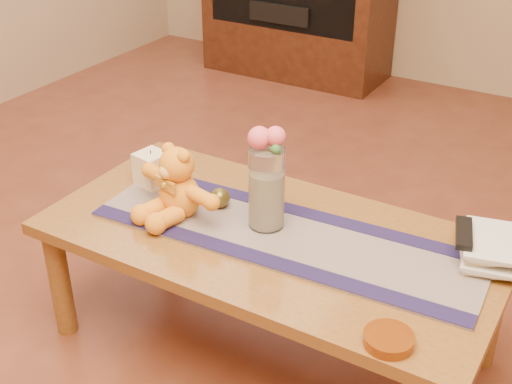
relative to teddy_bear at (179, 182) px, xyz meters
The scene contains 26 objects.
floor 0.64m from the teddy_bear, ahead, with size 5.50×5.50×0.00m, color #5B291A.
coffee_table_top 0.33m from the teddy_bear, ahead, with size 1.40×0.70×0.04m, color brown.
table_leg_fl 0.55m from the teddy_bear, 144.54° to the right, with size 0.07×0.07×0.41m, color brown.
table_leg_bl 0.60m from the teddy_bear, 135.06° to the left, with size 0.07×0.07×0.41m, color brown.
table_leg_br 1.06m from the teddy_bear, 19.78° to the left, with size 0.07×0.07×0.41m, color brown.
persian_runner 0.37m from the teddy_bear, ahead, with size 1.20×0.35×0.01m, color #191F47.
runner_border_near 0.38m from the teddy_bear, 14.36° to the right, with size 1.20×0.06×0.00m, color #1B143E.
runner_border_far 0.41m from the teddy_bear, 30.18° to the left, with size 1.20×0.06×0.00m, color #1B143E.
teddy_bear is the anchor object (origin of this frame).
pillar_candle 0.23m from the teddy_bear, 151.66° to the left, with size 0.10×0.10×0.11m, color beige.
candle_wick 0.22m from the teddy_bear, 151.66° to the left, with size 0.00×0.00×0.01m, color black.
glass_vase 0.28m from the teddy_bear, 14.91° to the left, with size 0.11×0.11×0.26m, color silver.
potpourri_fill 0.28m from the teddy_bear, 14.91° to the left, with size 0.09×0.09×0.18m, color beige.
rose_left 0.32m from the teddy_bear, 13.92° to the left, with size 0.07×0.07×0.07m, color #F25568.
rose_right 0.37m from the teddy_bear, 14.61° to the left, with size 0.06×0.06×0.06m, color #F25568.
blue_flower_back 0.35m from the teddy_bear, 20.82° to the left, with size 0.04×0.04×0.04m, color #454391.
blue_flower_side 0.31m from the teddy_bear, 20.86° to the left, with size 0.04×0.04×0.04m, color #454391.
leaf_sprig 0.36m from the teddy_bear, ahead, with size 0.03×0.03×0.03m, color #33662D.
bronze_ball 0.15m from the teddy_bear, 45.73° to the left, with size 0.07×0.07×0.07m, color #50451A.
book_bottom 0.87m from the teddy_bear, 14.98° to the left, with size 0.17×0.22×0.02m, color #F4E3BD.
book_lower 0.87m from the teddy_bear, 14.72° to the left, with size 0.16×0.22×0.02m, color #F4E3BD.
book_upper 0.86m from the teddy_bear, 15.17° to the left, with size 0.17×0.22×0.02m, color #F4E3BD.
book_top 0.87m from the teddy_bear, 14.85° to the left, with size 0.16×0.22×0.02m, color #F4E3BD.
tv_remote 0.87m from the teddy_bear, 14.32° to the left, with size 0.04×0.16×0.02m, color black.
amber_dish 0.83m from the teddy_bear, 16.50° to the right, with size 0.12×0.12×0.03m, color #BF5914.
stereo_lower 2.56m from the teddy_bear, 110.55° to the left, with size 0.42×0.28×0.12m, color black.
Camera 1 is at (0.85, -1.52, 1.58)m, focal length 47.37 mm.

